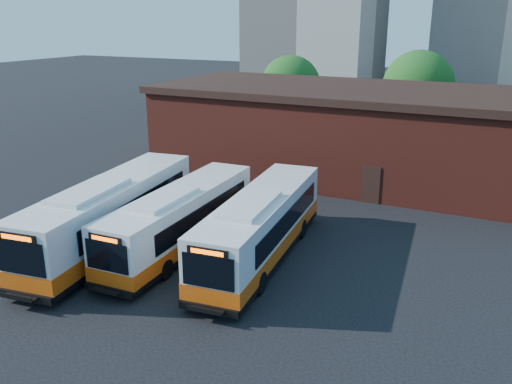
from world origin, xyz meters
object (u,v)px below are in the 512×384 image
at_px(bus_west, 111,217).
at_px(bus_mideast, 261,229).
at_px(bus_midwest, 181,222).
at_px(transit_worker, 223,294).

bearing_deg(bus_west, bus_mideast, 8.28).
xyz_separation_m(bus_midwest, bus_mideast, (4.11, 0.72, 0.07)).
relative_size(bus_midwest, transit_worker, 6.59).
height_order(bus_west, transit_worker, bus_west).
xyz_separation_m(bus_west, bus_mideast, (7.38, 2.07, -0.10)).
distance_m(bus_west, bus_midwest, 3.54).
bearing_deg(bus_mideast, transit_worker, -85.81).
relative_size(bus_west, bus_midwest, 1.12).
relative_size(bus_west, bus_mideast, 1.07).
bearing_deg(transit_worker, bus_mideast, -14.59).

